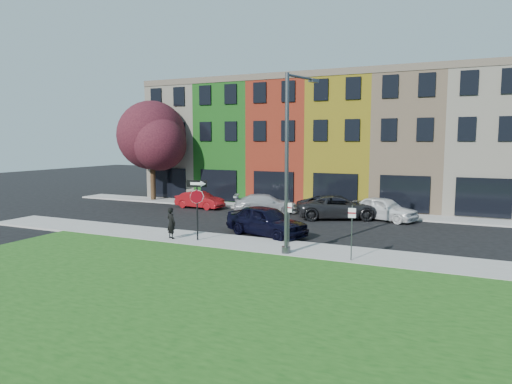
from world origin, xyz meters
The scene contains 16 objects.
ground centered at (0.00, 0.00, 0.00)m, with size 120.00×120.00×0.00m, color black.
sidewalk_near centered at (2.00, 3.00, 0.06)m, with size 40.00×3.00×0.12m, color gray.
sidewalk_far centered at (-3.00, 15.00, 0.06)m, with size 40.00×2.40×0.12m, color gray.
grass_park centered at (8.00, -6.00, 0.05)m, with size 40.00×16.00×0.10m, color #1A4915.
rowhouse_block centered at (-2.50, 21.18, 4.99)m, with size 30.00×10.12×10.00m.
stop_sign centered at (-3.62, 2.51, 2.33)m, with size 1.01×0.36×3.11m.
man centered at (-5.10, 2.32, 0.94)m, with size 0.70×0.58×1.65m, color black.
sedan_near centered at (-1.03, 5.53, 0.84)m, with size 5.28×3.44×1.67m, color black.
parked_car_red centered at (-9.81, 12.81, 0.65)m, with size 4.05×1.72×1.30m, color maroon.
parked_car_silver centered at (-4.25, 12.93, 0.68)m, with size 5.04×3.52×1.36m, color #A5A5AA.
parked_car_dark centered at (1.19, 12.71, 0.79)m, with size 6.23×4.71×1.57m, color black.
parked_car_white centered at (4.02, 13.30, 0.77)m, with size 4.88×3.30×1.54m, color white.
street_lamp centered at (1.57, 2.10, 4.20)m, with size 0.97×2.52×8.10m.
parking_sign_a centered at (1.65, 1.89, 1.63)m, with size 0.32×0.11×2.46m.
parking_sign_b centered at (4.51, 1.89, 1.60)m, with size 0.32×0.11×2.40m.
tree_purple centered at (-15.67, 14.90, 5.53)m, with size 7.07×6.18×8.51m.
Camera 1 is at (8.77, -17.27, 5.26)m, focal length 32.00 mm.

